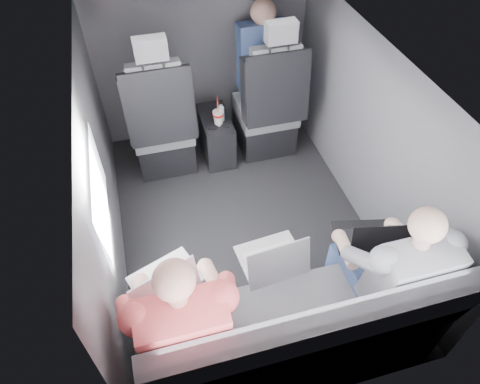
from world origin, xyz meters
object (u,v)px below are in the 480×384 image
object	(u,v)px
front_seat_right	(268,112)
front_seat_left	(162,129)
center_console	(216,136)
laptop_black	(371,239)
rear_bench	(296,335)
water_bottle	(221,114)
laptop_white	(167,283)
passenger_rear_left	(182,318)
passenger_rear_right	(388,268)
passenger_front_right	(262,59)
soda_cup	(218,117)
laptop_silver	(273,258)

from	to	relation	value
front_seat_right	front_seat_left	bearing A→B (deg)	180.00
center_console	laptop_black	world-z (taller)	laptop_black
rear_bench	laptop_black	world-z (taller)	rear_bench
water_bottle	laptop_white	bearing A→B (deg)	-112.86
center_console	passenger_rear_left	xyz separation A→B (m)	(-0.58, -1.85, 0.42)
passenger_rear_left	passenger_rear_right	world-z (taller)	passenger_rear_left
front_seat_left	water_bottle	size ratio (longest dim) A/B	8.31
passenger_rear_left	passenger_rear_right	bearing A→B (deg)	0.03
passenger_front_right	passenger_rear_left	bearing A→B (deg)	-116.90
front_seat_right	passenger_rear_left	bearing A→B (deg)	-119.80
laptop_black	passenger_front_right	xyz separation A→B (m)	(-0.06, 1.88, 0.12)
water_bottle	passenger_rear_left	xyz separation A→B (m)	(-0.62, -1.79, 0.15)
soda_cup	laptop_white	size ratio (longest dim) A/B	0.62
center_console	laptop_silver	world-z (taller)	laptop_silver
water_bottle	passenger_rear_right	size ratio (longest dim) A/B	0.13
soda_cup	water_bottle	xyz separation A→B (m)	(0.03, 0.04, 0.00)
front_seat_left	soda_cup	distance (m)	0.47
rear_bench	passenger_front_right	bearing A→B (deg)	77.91
laptop_white	rear_bench	bearing A→B (deg)	-25.86
center_console	passenger_front_right	xyz separation A→B (m)	(0.46, 0.22, 0.55)
front_seat_left	laptop_silver	distance (m)	1.66
laptop_black	passenger_rear_right	xyz separation A→B (m)	(0.01, -0.19, -0.02)
front_seat_left	passenger_rear_right	bearing A→B (deg)	-61.45
passenger_rear_left	water_bottle	bearing A→B (deg)	70.76
center_console	laptop_black	distance (m)	1.79
water_bottle	passenger_rear_right	bearing A→B (deg)	-74.59
center_console	passenger_front_right	distance (m)	0.75
water_bottle	passenger_rear_left	size ratio (longest dim) A/B	0.13
laptop_white	water_bottle	bearing A→B (deg)	67.14
laptop_silver	laptop_white	bearing A→B (deg)	-179.56
laptop_white	passenger_front_right	size ratio (longest dim) A/B	0.54
water_bottle	laptop_white	xyz separation A→B (m)	(-0.67, -1.58, 0.17)
water_bottle	passenger_front_right	xyz separation A→B (m)	(0.42, 0.28, 0.28)
front_seat_left	water_bottle	xyz separation A→B (m)	(0.49, -0.02, 0.07)
soda_cup	passenger_front_right	distance (m)	0.62
soda_cup	laptop_silver	world-z (taller)	laptop_silver
front_seat_right	center_console	bearing A→B (deg)	174.93
laptop_silver	laptop_black	xyz separation A→B (m)	(0.57, -0.02, 0.00)
front_seat_right	passenger_front_right	size ratio (longest dim) A/B	1.55
laptop_black	passenger_rear_right	distance (m)	0.19
front_seat_left	water_bottle	distance (m)	0.49
passenger_rear_right	rear_bench	bearing A→B (deg)	-169.78
center_console	passenger_rear_right	xyz separation A→B (m)	(0.53, -1.85, 0.41)
front_seat_right	soda_cup	distance (m)	0.45
laptop_black	passenger_rear_left	bearing A→B (deg)	-170.34
front_seat_left	water_bottle	world-z (taller)	front_seat_left
laptop_silver	passenger_front_right	size ratio (longest dim) A/B	0.45
water_bottle	laptop_white	size ratio (longest dim) A/B	0.35
water_bottle	laptop_black	bearing A→B (deg)	-73.21
front_seat_right	rear_bench	bearing A→B (deg)	-103.31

